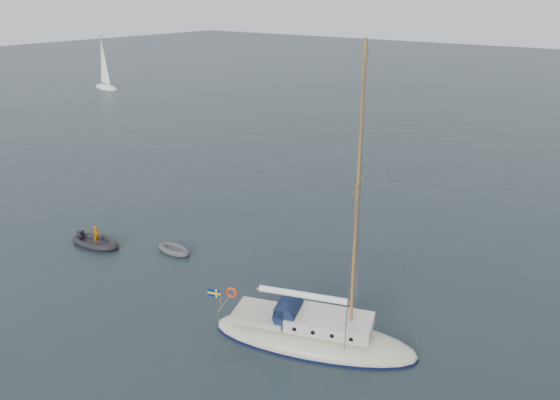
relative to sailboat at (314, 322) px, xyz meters
The scene contains 5 objects.
ground 3.83m from the sailboat, 133.98° to the left, with size 300.00×300.00×0.00m, color black.
sailboat is the anchor object (origin of this frame).
dinghy 12.15m from the sailboat, 167.83° to the left, with size 2.49×1.12×0.36m.
rib 16.56m from the sailboat, behind, with size 3.59×1.63×1.30m.
distant_yacht_a 75.62m from the sailboat, 150.29° to the left, with size 6.73×3.59×8.92m.
Camera 1 is at (13.77, -20.09, 14.79)m, focal length 35.00 mm.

